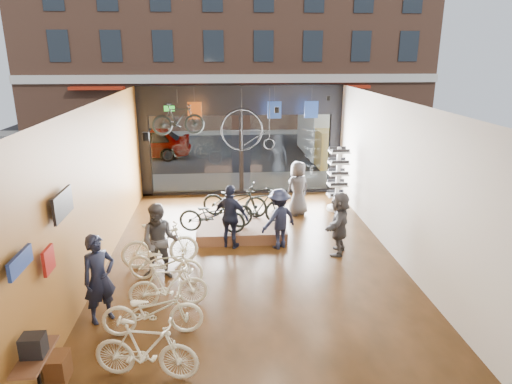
{
  "coord_description": "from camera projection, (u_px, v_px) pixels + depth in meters",
  "views": [
    {
      "loc": [
        -0.71,
        -9.71,
        4.86
      ],
      "look_at": [
        0.16,
        1.4,
        1.43
      ],
      "focal_mm": 32.0,
      "sensor_mm": 36.0,
      "label": 1
    }
  ],
  "objects": [
    {
      "name": "ground_plane",
      "position": [
        254.0,
        268.0,
        10.74
      ],
      "size": [
        7.0,
        12.0,
        0.04
      ],
      "primitive_type": "cube",
      "color": "black",
      "rests_on": "ground"
    },
    {
      "name": "ceiling",
      "position": [
        253.0,
        104.0,
        9.61
      ],
      "size": [
        7.0,
        12.0,
        0.04
      ],
      "primitive_type": "cube",
      "color": "black",
      "rests_on": "ground"
    },
    {
      "name": "wall_left",
      "position": [
        92.0,
        194.0,
        9.92
      ],
      "size": [
        0.04,
        12.0,
        3.8
      ],
      "primitive_type": "cube",
      "color": "#985825",
      "rests_on": "ground"
    },
    {
      "name": "wall_right",
      "position": [
        407.0,
        187.0,
        10.44
      ],
      "size": [
        0.04,
        12.0,
        3.8
      ],
      "primitive_type": "cube",
      "color": "beige",
      "rests_on": "ground"
    },
    {
      "name": "wall_back",
      "position": [
        299.0,
        369.0,
        4.44
      ],
      "size": [
        7.0,
        0.04,
        3.8
      ],
      "primitive_type": "cube",
      "color": "beige",
      "rests_on": "ground"
    },
    {
      "name": "storefront",
      "position": [
        241.0,
        141.0,
        15.9
      ],
      "size": [
        7.0,
        0.26,
        3.8
      ],
      "primitive_type": null,
      "color": "black",
      "rests_on": "ground"
    },
    {
      "name": "exit_sign",
      "position": [
        169.0,
        108.0,
        15.26
      ],
      "size": [
        0.35,
        0.06,
        0.18
      ],
      "primitive_type": "cube",
      "color": "#198C26",
      "rests_on": "storefront"
    },
    {
      "name": "street_road",
      "position": [
        234.0,
        145.0,
        25.03
      ],
      "size": [
        30.0,
        18.0,
        0.02
      ],
      "primitive_type": "cube",
      "color": "black",
      "rests_on": "ground"
    },
    {
      "name": "sidewalk_near",
      "position": [
        240.0,
        182.0,
        17.58
      ],
      "size": [
        30.0,
        2.4,
        0.12
      ],
      "primitive_type": "cube",
      "color": "slate",
      "rests_on": "ground"
    },
    {
      "name": "sidewalk_far",
      "position": [
        232.0,
        131.0,
        28.82
      ],
      "size": [
        30.0,
        2.0,
        0.12
      ],
      "primitive_type": "cube",
      "color": "slate",
      "rests_on": "ground"
    },
    {
      "name": "opposite_building",
      "position": [
        229.0,
        17.0,
        29.17
      ],
      "size": [
        26.0,
        5.0,
        14.0
      ],
      "primitive_type": "cube",
      "color": "brown",
      "rests_on": "ground"
    },
    {
      "name": "street_car",
      "position": [
        144.0,
        143.0,
        21.63
      ],
      "size": [
        4.37,
        1.76,
        1.49
      ],
      "primitive_type": "imported",
      "rotation": [
        0.0,
        0.0,
        -1.57
      ],
      "color": "gray",
      "rests_on": "street_road"
    },
    {
      "name": "box_truck",
      "position": [
        331.0,
        134.0,
        21.19
      ],
      "size": [
        2.05,
        6.15,
        2.42
      ],
      "primitive_type": null,
      "color": "silver",
      "rests_on": "street_road"
    },
    {
      "name": "floor_bike_1",
      "position": [
        146.0,
        349.0,
        6.98
      ],
      "size": [
        1.72,
        0.78,
        1.0
      ],
      "primitive_type": "imported",
      "rotation": [
        0.0,
        0.0,
        1.38
      ],
      "color": "white",
      "rests_on": "ground_plane"
    },
    {
      "name": "floor_bike_2",
      "position": [
        153.0,
        311.0,
        8.08
      ],
      "size": [
        1.8,
        0.66,
        0.94
      ],
      "primitive_type": "imported",
      "rotation": [
        0.0,
        0.0,
        1.59
      ],
      "color": "white",
      "rests_on": "ground_plane"
    },
    {
      "name": "floor_bike_3",
      "position": [
        168.0,
        285.0,
        8.97
      ],
      "size": [
        1.59,
        0.58,
        0.94
      ],
      "primitive_type": "imported",
      "rotation": [
        0.0,
        0.0,
        1.66
      ],
      "color": "white",
      "rests_on": "ground_plane"
    },
    {
      "name": "floor_bike_4",
      "position": [
        165.0,
        263.0,
        9.97
      ],
      "size": [
        1.82,
        1.0,
        0.9
      ],
      "primitive_type": "imported",
      "rotation": [
        0.0,
        0.0,
        1.32
      ],
      "color": "white",
      "rests_on": "ground_plane"
    },
    {
      "name": "floor_bike_5",
      "position": [
        160.0,
        244.0,
        10.69
      ],
      "size": [
        1.86,
        0.85,
        1.08
      ],
      "primitive_type": "imported",
      "rotation": [
        0.0,
        0.0,
        1.77
      ],
      "color": "white",
      "rests_on": "ground_plane"
    },
    {
      "name": "display_platform",
      "position": [
        241.0,
        228.0,
        12.72
      ],
      "size": [
        2.4,
        1.8,
        0.3
      ],
      "primitive_type": "cube",
      "color": "brown",
      "rests_on": "ground_plane"
    },
    {
      "name": "display_bike_left",
      "position": [
        212.0,
        215.0,
        11.94
      ],
      "size": [
        1.84,
        0.93,
        0.92
      ],
      "primitive_type": "imported",
      "rotation": [
        0.0,
        0.0,
        1.38
      ],
      "color": "black",
      "rests_on": "display_platform"
    },
    {
      "name": "display_bike_mid",
      "position": [
        259.0,
        207.0,
        12.43
      ],
      "size": [
        1.73,
        1.06,
        1.01
      ],
      "primitive_type": "imported",
      "rotation": [
        0.0,
        0.0,
        1.95
      ],
      "color": "black",
      "rests_on": "display_platform"
    },
    {
      "name": "display_bike_right",
      "position": [
        235.0,
        200.0,
        13.09
      ],
      "size": [
        1.98,
        1.09,
        0.99
      ],
      "primitive_type": "imported",
      "rotation": [
        0.0,
        0.0,
        1.32
      ],
      "color": "black",
      "rests_on": "display_platform"
    },
    {
      "name": "customer_0",
      "position": [
        99.0,
        279.0,
        8.4
      ],
      "size": [
        0.75,
        0.72,
        1.73
      ],
      "primitive_type": "imported",
      "rotation": [
        0.0,
        0.0,
        0.69
      ],
      "color": "#161C33",
      "rests_on": "ground_plane"
    },
    {
      "name": "customer_1",
      "position": [
        160.0,
        242.0,
        10.02
      ],
      "size": [
        0.88,
        0.71,
        1.74
      ],
      "primitive_type": "imported",
      "rotation": [
        0.0,
        0.0,
        -0.06
      ],
      "color": "#3F3F44",
      "rests_on": "ground_plane"
    },
    {
      "name": "customer_2",
      "position": [
        231.0,
        217.0,
        11.63
      ],
      "size": [
        1.05,
        0.84,
        1.67
      ],
      "primitive_type": "imported",
      "rotation": [
        0.0,
        0.0,
        2.62
      ],
      "color": "#161C33",
      "rests_on": "ground_plane"
    },
    {
      "name": "customer_3",
      "position": [
        279.0,
        219.0,
        11.62
      ],
      "size": [
        1.17,
        1.03,
        1.58
      ],
      "primitive_type": "imported",
      "rotation": [
        0.0,
        0.0,
        3.68
      ],
      "color": "#161C33",
      "rests_on": "ground_plane"
    },
    {
      "name": "customer_4",
      "position": [
        298.0,
        188.0,
        14.0
      ],
      "size": [
        0.99,
        0.88,
        1.7
      ],
      "primitive_type": "imported",
      "rotation": [
        0.0,
        0.0,
        3.67
      ],
      "color": "#3F3F44",
      "rests_on": "ground_plane"
    },
    {
      "name": "customer_5",
      "position": [
        339.0,
        223.0,
        11.29
      ],
      "size": [
        1.03,
        1.55,
        1.6
      ],
      "primitive_type": "imported",
      "rotation": [
        0.0,
        0.0,
        4.3
      ],
      "color": "#3F3F44",
      "rests_on": "ground_plane"
    },
    {
      "name": "sunglasses_rack",
      "position": [
        338.0,
        179.0,
        14.38
      ],
      "size": [
        0.7,
        0.62,
        2.05
      ],
      "primitive_type": null,
      "rotation": [
        0.0,
        0.0,
        -0.24
      ],
      "color": "white",
      "rests_on": "ground_plane"
    },
    {
      "name": "wall_merch",
      "position": [
        44.0,
        302.0,
        6.77
      ],
      "size": [
        0.4,
        2.4,
        2.6
      ],
      "primitive_type": null,
      "color": "navy",
      "rests_on": "wall_left"
    },
    {
      "name": "penny_farthing",
      "position": [
        251.0,
        131.0,
        14.16
      ],
      "size": [
        1.62,
        0.06,
        1.3
      ],
      "primitive_type": null,
      "color": "black",
      "rests_on": "ceiling"
    },
    {
      "name": "hung_bike",
      "position": [
        178.0,
        119.0,
        13.73
      ],
      "size": [
        1.63,
        0.71,
        0.95
      ],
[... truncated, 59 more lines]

